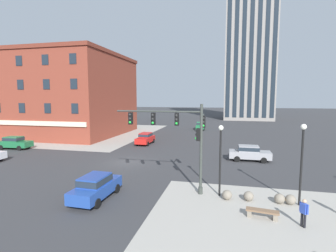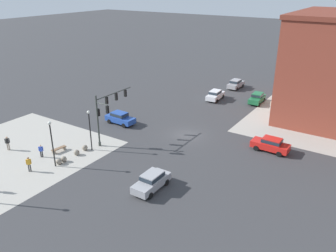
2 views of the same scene
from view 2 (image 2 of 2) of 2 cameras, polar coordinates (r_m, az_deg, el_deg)
ground_plane at (r=45.38m, az=3.13°, el=-1.48°), size 320.00×320.00×0.00m
sidewalk_corner_slab at (r=44.41m, az=-24.58°, el=-4.24°), size 20.00×19.00×0.02m
traffic_signal_main at (r=42.35m, az=-10.15°, el=2.72°), size 6.47×2.09×6.47m
bollard_sphere_curb_a at (r=42.33m, az=-13.62°, el=-3.51°), size 0.66×0.66×0.66m
bollard_sphere_curb_b at (r=41.43m, az=-14.90°, el=-4.26°), size 0.66×0.66×0.66m
bollard_sphere_curb_c at (r=40.32m, az=-16.90°, el=-5.28°), size 0.66×0.66×0.66m
bollard_sphere_curb_d at (r=39.98m, az=-17.64°, el=-5.63°), size 0.66×0.66×0.66m
bench_near_signal at (r=42.80m, az=-17.64°, el=-3.69°), size 1.85×0.70×0.49m
pedestrian_near_bench at (r=39.27m, az=-22.07°, el=-5.75°), size 0.43×0.40×1.70m
pedestrian_walking_east at (r=41.93m, az=-20.30°, el=-3.79°), size 0.36×0.47×1.55m
pedestrian_with_bag at (r=45.15m, az=-25.07°, el=-2.45°), size 0.49×0.34×1.77m
street_lamp_corner_near at (r=41.08m, az=-12.85°, el=0.09°), size 0.36×0.36×5.02m
street_lamp_mid_sidewalk at (r=38.40m, az=-18.73°, el=-2.00°), size 0.36×0.36×5.28m
car_main_northbound_near at (r=58.96m, az=14.57°, el=4.57°), size 4.49×2.08×1.68m
car_main_northbound_far at (r=59.16m, az=7.85°, el=5.17°), size 4.49×2.08×1.68m
car_main_southbound_near at (r=33.63m, az=-2.72°, el=-9.03°), size 4.40×1.90×1.68m
car_main_southbound_far at (r=66.44m, az=11.16°, el=6.91°), size 4.41×1.92×1.68m
car_cross_eastbound at (r=42.47m, az=16.67°, el=-2.89°), size 1.95×4.43×1.68m
car_parked_curb at (r=49.03m, az=-7.96°, el=1.39°), size 2.00×4.45×1.68m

